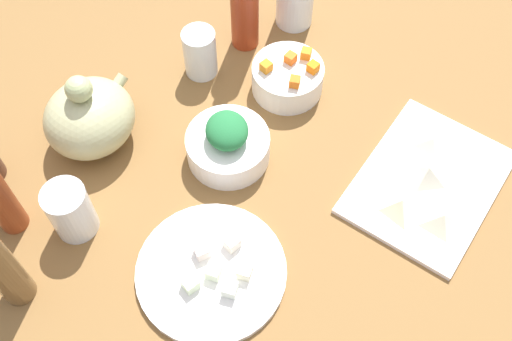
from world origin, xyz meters
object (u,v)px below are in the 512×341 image
(cutting_board, at_px, (428,182))
(drinking_glass_1, at_px, (71,211))
(plate_tofu, at_px, (211,272))
(teapot, at_px, (90,117))
(bowl_greens, at_px, (228,147))
(bowl_carrots, at_px, (287,78))
(drinking_glass_2, at_px, (200,53))

(cutting_board, distance_m, drinking_glass_1, 0.59)
(plate_tofu, relative_size, teapot, 1.35)
(plate_tofu, distance_m, bowl_greens, 0.22)
(bowl_carrots, relative_size, drinking_glass_1, 1.30)
(plate_tofu, distance_m, drinking_glass_2, 0.42)
(drinking_glass_2, bearing_deg, bowl_carrots, -68.32)
(cutting_board, xyz_separation_m, drinking_glass_1, (-0.41, 0.42, 0.05))
(cutting_board, bearing_deg, plate_tofu, 151.01)
(teapot, bearing_deg, plate_tofu, -103.61)
(plate_tofu, xyz_separation_m, bowl_greens, (0.19, 0.11, 0.02))
(bowl_carrots, bearing_deg, drinking_glass_1, 166.43)
(plate_tofu, xyz_separation_m, drinking_glass_1, (-0.07, 0.23, 0.05))
(cutting_board, height_order, drinking_glass_1, drinking_glass_1)
(plate_tofu, xyz_separation_m, drinking_glass_2, (0.31, 0.28, 0.04))
(bowl_greens, height_order, bowl_carrots, bowl_carrots)
(cutting_board, relative_size, bowl_carrots, 2.13)
(plate_tofu, relative_size, bowl_greens, 1.64)
(plate_tofu, height_order, bowl_greens, bowl_greens)
(bowl_carrots, xyz_separation_m, drinking_glass_1, (-0.44, 0.11, 0.02))
(cutting_board, relative_size, plate_tofu, 1.19)
(bowl_greens, bearing_deg, drinking_glass_2, 52.70)
(bowl_greens, relative_size, teapot, 0.82)
(cutting_board, distance_m, teapot, 0.59)
(drinking_glass_2, bearing_deg, bowl_greens, -127.30)
(cutting_board, distance_m, plate_tofu, 0.40)
(bowl_carrots, xyz_separation_m, drinking_glass_2, (-0.06, 0.16, 0.02))
(bowl_greens, relative_size, drinking_glass_1, 1.41)
(bowl_greens, distance_m, drinking_glass_2, 0.21)
(cutting_board, distance_m, bowl_carrots, 0.32)
(bowl_greens, xyz_separation_m, teapot, (-0.11, 0.21, 0.04))
(bowl_greens, xyz_separation_m, bowl_carrots, (0.19, 0.01, 0.00))
(cutting_board, bearing_deg, drinking_glass_1, 134.52)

